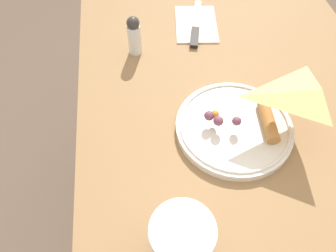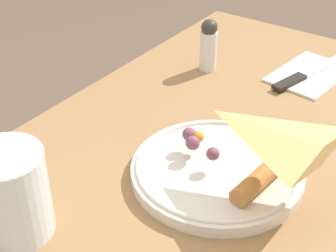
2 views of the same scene
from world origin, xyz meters
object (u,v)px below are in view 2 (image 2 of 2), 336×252
object	(u,v)px
plate_pizza	(217,167)
napkin_folded	(310,74)
milk_glass	(10,196)
butter_knife	(307,73)
pepper_shaker	(209,45)

from	to	relation	value
plate_pizza	napkin_folded	size ratio (longest dim) A/B	1.38
milk_glass	napkin_folded	bearing A→B (deg)	-13.26
milk_glass	butter_knife	distance (m)	0.57
plate_pizza	pepper_shaker	size ratio (longest dim) A/B	2.38
plate_pizza	butter_knife	bearing A→B (deg)	1.89
milk_glass	butter_knife	xyz separation A→B (m)	(0.55, -0.13, -0.04)
plate_pizza	pepper_shaker	xyz separation A→B (m)	(0.26, 0.17, 0.03)
napkin_folded	butter_knife	distance (m)	0.01
milk_glass	pepper_shaker	size ratio (longest dim) A/B	1.12
butter_knife	plate_pizza	bearing A→B (deg)	-163.76
pepper_shaker	plate_pizza	bearing A→B (deg)	-146.44
milk_glass	plate_pizza	bearing A→B (deg)	-32.86
plate_pizza	butter_knife	xyz separation A→B (m)	(0.33, 0.01, -0.01)
milk_glass	pepper_shaker	bearing A→B (deg)	3.67
pepper_shaker	napkin_folded	bearing A→B (deg)	-62.48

